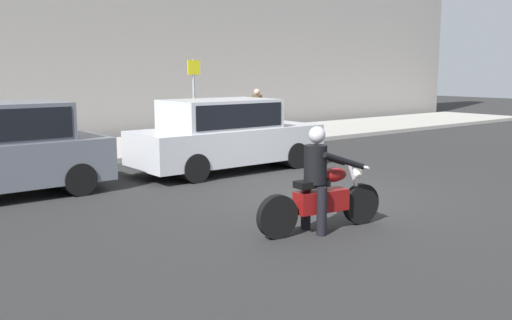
# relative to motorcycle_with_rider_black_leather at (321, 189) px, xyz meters

# --- Properties ---
(ground_plane) EXTENTS (80.00, 80.00, 0.00)m
(ground_plane) POSITION_rel_motorcycle_with_rider_black_leather_xyz_m (1.71, 1.89, -0.65)
(ground_plane) COLOR #252525
(sidewalk_slab) EXTENTS (40.00, 4.40, 0.14)m
(sidewalk_slab) POSITION_rel_motorcycle_with_rider_black_leather_xyz_m (1.71, 9.89, -0.58)
(sidewalk_slab) COLOR #99968E
(sidewalk_slab) RESTS_ON ground_plane
(motorcycle_with_rider_black_leather) EXTENTS (2.19, 0.74, 1.59)m
(motorcycle_with_rider_black_leather) POSITION_rel_motorcycle_with_rider_black_leather_xyz_m (0.00, 0.00, 0.00)
(motorcycle_with_rider_black_leather) COLOR black
(motorcycle_with_rider_black_leather) RESTS_ON ground_plane
(parked_sedan_silver) EXTENTS (4.71, 1.82, 1.72)m
(parked_sedan_silver) POSITION_rel_motorcycle_with_rider_black_leather_xyz_m (1.89, 5.10, 0.24)
(parked_sedan_silver) COLOR #B2B5BA
(parked_sedan_silver) RESTS_ON ground_plane
(street_sign_post) EXTENTS (0.44, 0.08, 2.60)m
(street_sign_post) POSITION_rel_motorcycle_with_rider_black_leather_xyz_m (3.59, 9.14, 1.06)
(street_sign_post) COLOR gray
(street_sign_post) RESTS_ON sidewalk_slab
(pedestrian_bystander) EXTENTS (0.34, 0.34, 1.65)m
(pedestrian_bystander) POSITION_rel_motorcycle_with_rider_black_leather_xyz_m (6.01, 9.04, 0.45)
(pedestrian_bystander) COLOR black
(pedestrian_bystander) RESTS_ON sidewalk_slab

